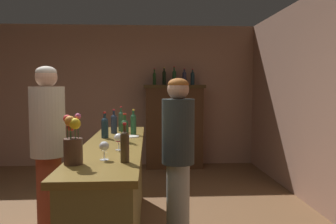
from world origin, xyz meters
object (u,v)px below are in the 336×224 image
(wine_bottle_chardonnay, at_px, (133,123))
(display_bottle_left, at_px, (154,78))
(cheese_plate, at_px, (131,137))
(display_bottle_midleft, at_px, (164,77))
(wine_bottle_malbec, at_px, (125,145))
(display_bottle_right, at_px, (193,78))
(bar_counter, at_px, (114,192))
(wine_bottle_rose, at_px, (114,123))
(bartender, at_px, (178,153))
(wine_glass_mid, at_px, (119,139))
(wine_bottle_pinot, at_px, (125,129))
(display_bottle_midright, at_px, (184,77))
(display_bottle_center, at_px, (174,77))
(wine_bottle_merlot, at_px, (121,120))
(display_cabinet, at_px, (174,125))
(patron_in_grey, at_px, (48,146))
(flower_arrangement, at_px, (73,142))
(wine_glass_front, at_px, (104,147))
(wine_bottle_riesling, at_px, (105,126))

(wine_bottle_chardonnay, xyz_separation_m, display_bottle_left, (0.29, 2.46, 0.59))
(cheese_plate, height_order, display_bottle_midleft, display_bottle_midleft)
(wine_bottle_malbec, xyz_separation_m, display_bottle_right, (1.01, 3.91, 0.60))
(bar_counter, height_order, wine_bottle_rose, wine_bottle_rose)
(wine_bottle_rose, relative_size, bartender, 0.18)
(bartender, bearing_deg, wine_glass_mid, 22.27)
(bartender, bearing_deg, wine_bottle_pinot, -23.04)
(display_bottle_midleft, distance_m, display_bottle_midright, 0.38)
(bar_counter, bearing_deg, wine_bottle_malbec, -78.77)
(cheese_plate, distance_m, display_bottle_center, 2.84)
(wine_bottle_merlot, relative_size, wine_bottle_malbec, 1.07)
(display_cabinet, height_order, wine_bottle_merlot, display_cabinet)
(display_bottle_left, height_order, display_bottle_center, display_bottle_center)
(display_cabinet, bearing_deg, display_bottle_midleft, 180.00)
(wine_bottle_rose, bearing_deg, patron_in_grey, -126.29)
(flower_arrangement, distance_m, display_bottle_midright, 4.18)
(wine_bottle_merlot, height_order, display_bottle_center, display_bottle_center)
(wine_bottle_pinot, distance_m, wine_glass_front, 0.85)
(display_bottle_left, bearing_deg, display_bottle_midright, -0.00)
(display_cabinet, height_order, patron_in_grey, patron_in_grey)
(bartender, bearing_deg, display_bottle_midright, -98.39)
(wine_bottle_riesling, bearing_deg, wine_bottle_rose, 80.53)
(wine_bottle_riesling, distance_m, display_bottle_midright, 3.00)
(wine_glass_mid, bearing_deg, display_bottle_midright, 74.59)
(wine_bottle_riesling, height_order, wine_bottle_rose, wine_bottle_rose)
(display_cabinet, xyz_separation_m, wine_bottle_pinot, (-0.73, -2.98, 0.29))
(wine_bottle_riesling, bearing_deg, cheese_plate, 9.40)
(wine_bottle_riesling, bearing_deg, bartender, -32.87)
(wine_bottle_merlot, bearing_deg, cheese_plate, -73.64)
(cheese_plate, distance_m, patron_in_grey, 0.89)
(wine_bottle_malbec, bearing_deg, wine_glass_front, 150.87)
(display_cabinet, relative_size, wine_bottle_merlot, 5.05)
(display_cabinet, xyz_separation_m, display_bottle_center, (0.00, -0.00, 0.91))
(flower_arrangement, height_order, display_bottle_midleft, display_bottle_midleft)
(wine_bottle_pinot, xyz_separation_m, display_bottle_midright, (0.92, 2.98, 0.61))
(display_bottle_center, bearing_deg, display_bottle_midright, 0.00)
(wine_bottle_riesling, distance_m, wine_bottle_pinot, 0.37)
(wine_bottle_pinot, bearing_deg, patron_in_grey, -171.43)
(wine_bottle_malbec, relative_size, wine_glass_mid, 1.97)
(wine_bottle_malbec, bearing_deg, wine_bottle_rose, 98.58)
(patron_in_grey, relative_size, bartender, 1.07)
(display_cabinet, height_order, display_bottle_left, display_bottle_left)
(display_bottle_left, bearing_deg, wine_bottle_pinot, -96.79)
(display_bottle_left, xyz_separation_m, bartender, (0.17, -3.19, -0.80))
(display_bottle_midleft, bearing_deg, wine_bottle_merlot, -106.73)
(cheese_plate, xyz_separation_m, display_bottle_left, (0.31, 2.66, 0.72))
(wine_bottle_chardonnay, bearing_deg, wine_bottle_pinot, -96.86)
(display_cabinet, distance_m, wine_bottle_pinot, 3.08)
(display_bottle_left, xyz_separation_m, patron_in_grey, (-1.08, -3.09, -0.74))
(wine_bottle_malbec, relative_size, display_bottle_center, 0.84)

